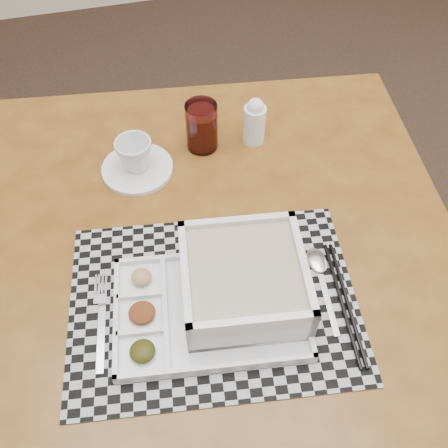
% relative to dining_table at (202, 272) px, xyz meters
% --- Properties ---
extents(dining_table, '(1.11, 1.11, 0.74)m').
position_rel_dining_table_xyz_m(dining_table, '(0.00, 0.00, 0.00)').
color(dining_table, '#552C0F').
rests_on(dining_table, ground).
extents(placemat, '(0.54, 0.42, 0.00)m').
position_rel_dining_table_xyz_m(placemat, '(-0.00, -0.11, 0.08)').
color(placemat, '#9B9AA1').
rests_on(placemat, dining_table).
extents(serving_tray, '(0.35, 0.26, 0.09)m').
position_rel_dining_table_xyz_m(serving_tray, '(0.03, -0.11, 0.12)').
color(serving_tray, white).
rests_on(serving_tray, placemat).
extents(fork, '(0.04, 0.19, 0.00)m').
position_rel_dining_table_xyz_m(fork, '(-0.20, -0.10, 0.08)').
color(fork, '#BBBBC2').
rests_on(fork, placemat).
extents(spoon, '(0.04, 0.18, 0.01)m').
position_rel_dining_table_xyz_m(spoon, '(0.20, -0.09, 0.08)').
color(spoon, '#BBBBC2').
rests_on(spoon, placemat).
extents(chopsticks, '(0.05, 0.24, 0.01)m').
position_rel_dining_table_xyz_m(chopsticks, '(0.21, -0.17, 0.08)').
color(chopsticks, black).
rests_on(chopsticks, placemat).
extents(saucer, '(0.15, 0.15, 0.01)m').
position_rel_dining_table_xyz_m(saucer, '(-0.08, 0.24, 0.08)').
color(saucer, white).
rests_on(saucer, dining_table).
extents(cup, '(0.09, 0.09, 0.07)m').
position_rel_dining_table_xyz_m(cup, '(-0.08, 0.24, 0.12)').
color(cup, white).
rests_on(cup, saucer).
extents(juice_glass, '(0.07, 0.07, 0.11)m').
position_rel_dining_table_xyz_m(juice_glass, '(0.07, 0.27, 0.13)').
color(juice_glass, white).
rests_on(juice_glass, dining_table).
extents(creamer_bottle, '(0.05, 0.05, 0.11)m').
position_rel_dining_table_xyz_m(creamer_bottle, '(0.18, 0.26, 0.13)').
color(creamer_bottle, white).
rests_on(creamer_bottle, dining_table).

